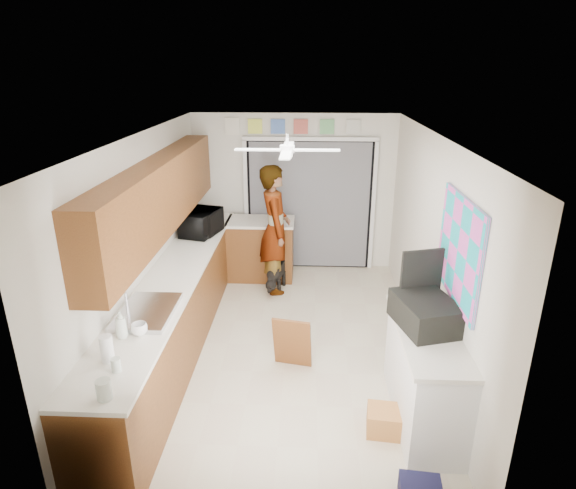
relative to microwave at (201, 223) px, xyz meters
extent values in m
plane|color=beige|center=(1.26, -1.32, -1.11)|extent=(5.00, 5.00, 0.00)
plane|color=white|center=(1.26, -1.32, 1.39)|extent=(5.00, 5.00, 0.00)
plane|color=silver|center=(1.26, 1.18, 0.14)|extent=(3.20, 0.00, 3.20)
plane|color=silver|center=(1.26, -3.82, 0.14)|extent=(3.20, 0.00, 3.20)
plane|color=silver|center=(-0.34, -1.32, 0.14)|extent=(0.00, 5.00, 5.00)
plane|color=silver|center=(2.86, -1.32, 0.14)|extent=(0.00, 5.00, 5.00)
cube|color=brown|center=(-0.04, -1.32, -0.66)|extent=(0.60, 4.80, 0.90)
cube|color=white|center=(-0.03, -1.32, -0.19)|extent=(0.62, 4.80, 0.04)
cube|color=brown|center=(-0.18, -1.12, 0.69)|extent=(0.32, 4.00, 0.80)
cube|color=silver|center=(-0.03, -2.32, -0.16)|extent=(0.50, 0.76, 0.06)
cylinder|color=silver|center=(-0.22, -2.32, -0.06)|extent=(0.03, 0.03, 0.22)
cube|color=brown|center=(0.76, 0.68, -0.66)|extent=(1.00, 0.60, 0.90)
cube|color=white|center=(0.76, 0.68, -0.19)|extent=(1.04, 0.64, 0.04)
cube|color=black|center=(1.51, 1.15, -0.06)|extent=(2.00, 0.06, 2.10)
cube|color=slate|center=(1.51, 1.11, -0.06)|extent=(1.90, 0.03, 2.05)
cube|color=white|center=(0.49, 1.12, -0.06)|extent=(0.06, 0.04, 2.10)
cube|color=white|center=(2.53, 1.12, -0.06)|extent=(0.06, 0.04, 2.10)
cube|color=white|center=(1.51, 1.12, 1.01)|extent=(2.10, 0.04, 0.06)
cube|color=#DFEF4F|center=(0.66, 1.15, 1.19)|extent=(0.22, 0.02, 0.22)
cube|color=#4A71C5|center=(1.01, 1.15, 1.19)|extent=(0.22, 0.02, 0.22)
cube|color=#BC5046|center=(1.36, 1.15, 1.19)|extent=(0.22, 0.02, 0.22)
cube|color=#64AF6E|center=(1.76, 1.15, 1.19)|extent=(0.22, 0.02, 0.22)
cube|color=beige|center=(2.16, 1.15, 1.19)|extent=(0.22, 0.02, 0.22)
cube|color=silver|center=(0.31, 1.15, 1.19)|extent=(0.22, 0.02, 0.26)
cube|color=white|center=(2.61, -2.52, -0.66)|extent=(0.50, 1.40, 0.90)
cube|color=white|center=(2.60, -2.52, -0.19)|extent=(0.54, 1.44, 0.04)
cube|color=#E654C2|center=(2.84, -2.32, 0.54)|extent=(0.03, 1.15, 0.95)
cube|color=white|center=(1.26, -1.12, 1.21)|extent=(1.14, 1.14, 0.24)
imported|color=black|center=(0.00, 0.00, 0.00)|extent=(0.56, 0.70, 0.34)
imported|color=silver|center=(-0.11, -2.75, -0.04)|extent=(0.11, 0.11, 0.27)
imported|color=white|center=(0.03, -2.70, -0.12)|extent=(0.18, 0.18, 0.11)
cylinder|color=silver|center=(0.07, -3.57, -0.10)|extent=(0.13, 0.13, 0.15)
cylinder|color=silver|center=(0.03, -3.24, -0.11)|extent=(0.10, 0.10, 0.11)
cylinder|color=white|center=(-0.09, -3.11, -0.06)|extent=(0.11, 0.11, 0.23)
cube|color=black|center=(2.58, -2.43, -0.04)|extent=(0.62, 0.73, 0.27)
cube|color=yellow|center=(2.58, -2.43, -0.15)|extent=(0.58, 0.68, 0.02)
cube|color=black|center=(2.58, -2.14, 0.21)|extent=(0.41, 0.14, 0.50)
cube|color=#C17A3C|center=(2.26, -2.75, -0.99)|extent=(0.41, 0.32, 0.24)
cube|color=brown|center=(1.35, -1.78, -0.79)|extent=(0.45, 0.24, 0.63)
imported|color=white|center=(1.02, 0.23, -0.16)|extent=(0.55, 0.75, 1.89)
cube|color=black|center=(1.04, 0.22, -0.88)|extent=(0.36, 0.63, 0.46)
camera|label=1|loc=(1.51, -6.35, 2.07)|focal=30.00mm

